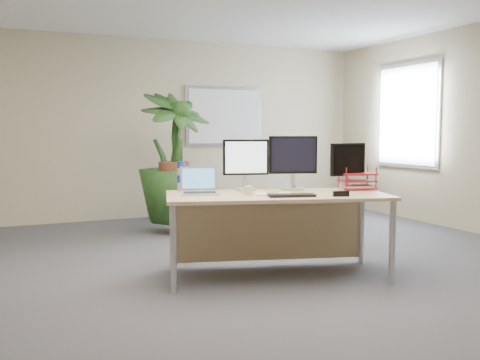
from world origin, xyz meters
name	(u,v)px	position (x,y,z in m)	size (l,w,h in m)	color
floor	(272,286)	(0.00, 0.00, 0.00)	(8.00, 8.00, 0.00)	#4B4B50
back_wall	(150,129)	(0.00, 4.00, 1.35)	(7.00, 0.04, 2.70)	#C2B589
whiteboard	(224,116)	(1.20, 3.97, 1.55)	(1.30, 0.04, 0.95)	#A6A6AB
window	(407,115)	(3.47, 2.30, 1.55)	(0.04, 1.30, 1.55)	#A6A6AB
desk	(275,210)	(0.20, 0.34, 0.60)	(2.14, 1.35, 0.76)	tan
floor_plant	(174,175)	(-0.04, 2.67, 0.75)	(0.84, 0.84, 1.50)	#183C16
monitor_left	(246,161)	(0.03, 0.61, 1.04)	(0.43, 0.20, 0.48)	#B9B9BE
monitor_right	(293,159)	(0.46, 0.45, 1.06)	(0.46, 0.21, 0.52)	#B9B9BE
monitor_dark	(348,163)	(0.95, 0.26, 1.02)	(0.40, 0.18, 0.45)	#B9B9BE
laptop	(199,187)	(-0.46, 0.55, 0.82)	(0.41, 0.38, 0.24)	silver
keyboard	(292,195)	(0.19, 0.01, 0.77)	(0.41, 0.14, 0.02)	black
coffee_mug	(248,191)	(-0.11, 0.25, 0.80)	(0.11, 0.07, 0.08)	white
spiral_notebook	(274,194)	(0.12, 0.21, 0.77)	(0.30, 0.23, 0.01)	white
orange_pen	(272,192)	(0.11, 0.23, 0.78)	(0.01, 0.01, 0.13)	orange
yellow_highlighter	(299,193)	(0.35, 0.15, 0.77)	(0.02, 0.02, 0.13)	yellow
water_bottle	(181,177)	(-0.57, 0.75, 0.90)	(0.07, 0.07, 0.28)	silver
letter_tray	(357,182)	(1.05, 0.25, 0.83)	(0.38, 0.33, 0.15)	#A5141D
stapler	(341,194)	(0.59, -0.15, 0.78)	(0.14, 0.04, 0.05)	black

